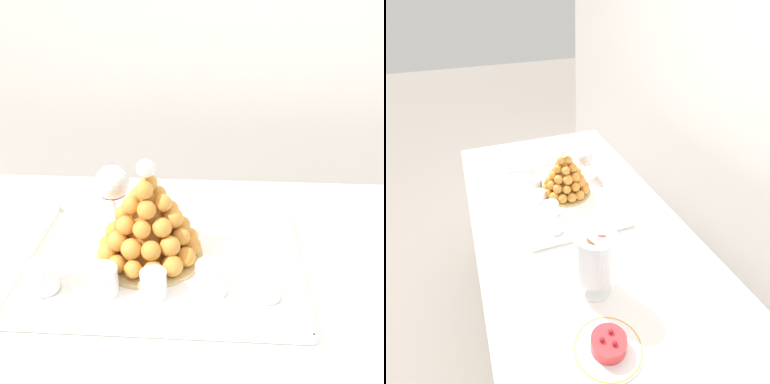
# 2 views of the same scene
# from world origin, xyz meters

# --- Properties ---
(ground_plane) EXTENTS (12.00, 12.00, 0.00)m
(ground_plane) POSITION_xyz_m (0.00, 0.00, 0.00)
(ground_plane) COLOR gray
(buffet_table) EXTENTS (1.73, 0.81, 0.79)m
(buffet_table) POSITION_xyz_m (0.00, 0.00, 0.69)
(buffet_table) COLOR brown
(buffet_table) RESTS_ON ground_plane
(serving_tray) EXTENTS (0.57, 0.41, 0.02)m
(serving_tray) POSITION_xyz_m (-0.25, -0.01, 0.80)
(serving_tray) COLOR white
(serving_tray) RESTS_ON buffet_table
(croquembouche) EXTENTS (0.22, 0.22, 0.22)m
(croquembouche) POSITION_xyz_m (-0.27, 0.02, 0.88)
(croquembouche) COLOR tan
(croquembouche) RESTS_ON serving_tray
(dessert_cup_left) EXTENTS (0.06, 0.06, 0.05)m
(dessert_cup_left) POSITION_xyz_m (-0.46, -0.10, 0.82)
(dessert_cup_left) COLOR silver
(dessert_cup_left) RESTS_ON serving_tray
(dessert_cup_mid_left) EXTENTS (0.06, 0.06, 0.05)m
(dessert_cup_mid_left) POSITION_xyz_m (-0.35, -0.10, 0.82)
(dessert_cup_mid_left) COLOR silver
(dessert_cup_mid_left) RESTS_ON serving_tray
(dessert_cup_centre) EXTENTS (0.05, 0.05, 0.05)m
(dessert_cup_centre) POSITION_xyz_m (-0.25, -0.11, 0.82)
(dessert_cup_centre) COLOR silver
(dessert_cup_centre) RESTS_ON serving_tray
(dessert_cup_mid_right) EXTENTS (0.06, 0.06, 0.06)m
(dessert_cup_mid_right) POSITION_xyz_m (-0.14, -0.09, 0.83)
(dessert_cup_mid_right) COLOR silver
(dessert_cup_mid_right) RESTS_ON serving_tray
(dessert_cup_right) EXTENTS (0.05, 0.05, 0.05)m
(dessert_cup_right) POSITION_xyz_m (-0.04, -0.10, 0.82)
(dessert_cup_right) COLOR silver
(dessert_cup_right) RESTS_ON serving_tray
(macaron_goblet) EXTENTS (0.13, 0.13, 0.24)m
(macaron_goblet) POSITION_xyz_m (0.25, -0.06, 0.93)
(macaron_goblet) COLOR white
(macaron_goblet) RESTS_ON buffet_table
(fruit_tart_plate) EXTENTS (0.19, 0.19, 0.06)m
(fruit_tart_plate) POSITION_xyz_m (0.45, -0.10, 0.81)
(fruit_tart_plate) COLOR white
(fruit_tart_plate) RESTS_ON buffet_table
(wine_glass) EXTENTS (0.08, 0.08, 0.15)m
(wine_glass) POSITION_xyz_m (-0.37, 0.15, 0.90)
(wine_glass) COLOR silver
(wine_glass) RESTS_ON buffet_table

